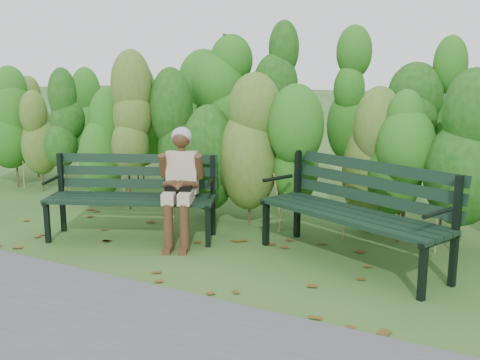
% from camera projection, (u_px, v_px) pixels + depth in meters
% --- Properties ---
extents(ground, '(80.00, 80.00, 0.00)m').
position_uv_depth(ground, '(224.00, 258.00, 5.71)').
color(ground, '#2F561E').
extents(footpath, '(60.00, 2.50, 0.01)m').
position_uv_depth(footpath, '(62.00, 353.00, 3.82)').
color(footpath, '#474749').
rests_on(footpath, ground).
extents(hedge_band, '(11.04, 1.67, 2.42)m').
position_uv_depth(hedge_band, '(297.00, 120.00, 7.07)').
color(hedge_band, '#47381E').
rests_on(hedge_band, ground).
extents(leaf_litter, '(5.77, 2.27, 0.01)m').
position_uv_depth(leaf_litter, '(199.00, 263.00, 5.56)').
color(leaf_litter, '#573C15').
rests_on(leaf_litter, ground).
extents(bench_left, '(1.95, 1.30, 0.93)m').
position_uv_depth(bench_left, '(133.00, 189.00, 6.35)').
color(bench_left, black).
rests_on(bench_left, ground).
extents(bench_right, '(2.11, 1.35, 1.00)m').
position_uv_depth(bench_right, '(358.00, 204.00, 5.51)').
color(bench_right, black).
rests_on(bench_right, ground).
extents(seated_woman, '(0.58, 0.76, 1.27)m').
position_uv_depth(seated_woman, '(180.00, 178.00, 6.08)').
color(seated_woman, tan).
rests_on(seated_woman, ground).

